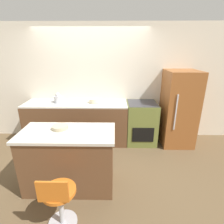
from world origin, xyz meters
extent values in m
plane|color=brown|center=(0.00, 0.00, 0.00)|extent=(14.00, 14.00, 0.00)
cube|color=silver|center=(0.00, 0.70, 1.30)|extent=(8.00, 0.06, 2.60)
cube|color=brown|center=(-0.34, 0.35, 0.45)|extent=(2.26, 0.65, 0.90)
cube|color=beige|center=(-0.34, 0.35, 0.92)|extent=(2.26, 0.65, 0.03)
cube|color=#9EA3A8|center=(-0.74, 0.35, 0.94)|extent=(0.44, 0.36, 0.01)
cube|color=brown|center=(-0.16, -1.08, 0.45)|extent=(1.32, 0.63, 0.89)
cube|color=beige|center=(-0.16, -1.08, 0.91)|extent=(1.37, 0.67, 0.04)
cube|color=olive|center=(1.13, 0.35, 0.47)|extent=(0.66, 0.65, 0.93)
cube|color=black|center=(1.13, 0.01, 0.33)|extent=(0.46, 0.01, 0.33)
cube|color=#333338|center=(1.13, 0.35, 0.94)|extent=(0.62, 0.62, 0.01)
cube|color=#995628|center=(1.92, 0.32, 0.82)|extent=(0.67, 0.71, 1.64)
cube|color=silver|center=(1.74, -0.05, 0.86)|extent=(0.02, 0.02, 0.74)
cylinder|color=#B7B7BC|center=(-0.12, -1.76, 0.01)|extent=(0.35, 0.35, 0.02)
cylinder|color=#B7B7BC|center=(-0.12, -1.76, 0.24)|extent=(0.06, 0.06, 0.49)
cylinder|color=orange|center=(-0.12, -1.76, 0.51)|extent=(0.39, 0.39, 0.04)
cube|color=orange|center=(-0.12, -1.93, 0.66)|extent=(0.33, 0.02, 0.26)
cylinder|color=silver|center=(-0.73, 0.36, 1.01)|extent=(0.17, 0.17, 0.14)
sphere|color=silver|center=(-0.73, 0.36, 1.11)|extent=(0.10, 0.10, 0.10)
cylinder|color=beige|center=(0.07, 0.36, 0.99)|extent=(0.22, 0.22, 0.09)
cylinder|color=#C1B28E|center=(-0.29, -0.99, 0.96)|extent=(0.24, 0.24, 0.05)
camera|label=1|loc=(0.52, -3.33, 2.05)|focal=28.00mm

